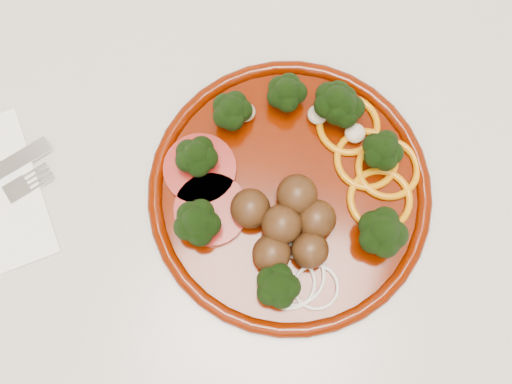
# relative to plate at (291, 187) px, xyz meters

# --- Properties ---
(counter) EXTENTS (2.40, 0.60, 0.90)m
(counter) POSITION_rel_plate_xyz_m (-0.04, -0.00, -0.47)
(counter) COLOR silver
(counter) RESTS_ON ground
(plate) EXTENTS (0.27, 0.27, 0.06)m
(plate) POSITION_rel_plate_xyz_m (0.00, 0.00, 0.00)
(plate) COLOR #4D0F00
(plate) RESTS_ON counter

